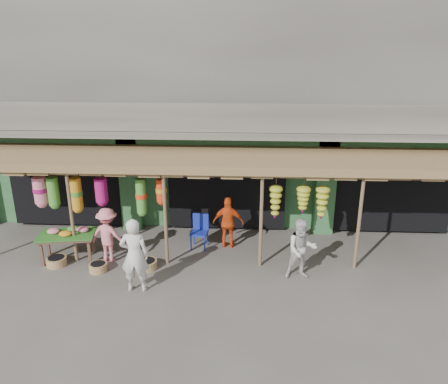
{
  "coord_description": "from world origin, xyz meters",
  "views": [
    {
      "loc": [
        0.59,
        -10.64,
        5.72
      ],
      "look_at": [
        -0.03,
        1.0,
        1.65
      ],
      "focal_mm": 35.0,
      "sensor_mm": 36.0,
      "label": 1
    }
  ],
  "objects_px": {
    "person_right": "(301,249)",
    "person_shopper": "(108,235)",
    "blue_chair": "(200,229)",
    "flower_table": "(67,235)",
    "person_front": "(134,255)",
    "person_vendor": "(228,223)"
  },
  "relations": [
    {
      "from": "person_front",
      "to": "person_shopper",
      "type": "relative_size",
      "value": 1.21
    },
    {
      "from": "blue_chair",
      "to": "person_right",
      "type": "distance_m",
      "value": 3.18
    },
    {
      "from": "blue_chair",
      "to": "person_right",
      "type": "relative_size",
      "value": 0.62
    },
    {
      "from": "person_right",
      "to": "person_vendor",
      "type": "xyz_separation_m",
      "value": [
        -1.89,
        1.63,
        -0.03
      ]
    },
    {
      "from": "person_right",
      "to": "person_vendor",
      "type": "height_order",
      "value": "person_right"
    },
    {
      "from": "blue_chair",
      "to": "person_right",
      "type": "height_order",
      "value": "person_right"
    },
    {
      "from": "flower_table",
      "to": "person_right",
      "type": "bearing_deg",
      "value": -15.55
    },
    {
      "from": "person_front",
      "to": "person_vendor",
      "type": "bearing_deg",
      "value": -133.24
    },
    {
      "from": "blue_chair",
      "to": "flower_table",
      "type": "bearing_deg",
      "value": -157.58
    },
    {
      "from": "person_front",
      "to": "person_right",
      "type": "relative_size",
      "value": 1.17
    },
    {
      "from": "flower_table",
      "to": "person_right",
      "type": "relative_size",
      "value": 1.01
    },
    {
      "from": "person_front",
      "to": "person_right",
      "type": "xyz_separation_m",
      "value": [
        4.0,
        0.81,
        -0.14
      ]
    },
    {
      "from": "flower_table",
      "to": "person_vendor",
      "type": "relative_size",
      "value": 1.05
    },
    {
      "from": "person_right",
      "to": "blue_chair",
      "type": "bearing_deg",
      "value": 142.64
    },
    {
      "from": "person_front",
      "to": "person_vendor",
      "type": "relative_size",
      "value": 1.22
    },
    {
      "from": "flower_table",
      "to": "blue_chair",
      "type": "height_order",
      "value": "blue_chair"
    },
    {
      "from": "person_front",
      "to": "person_shopper",
      "type": "height_order",
      "value": "person_front"
    },
    {
      "from": "person_vendor",
      "to": "person_shopper",
      "type": "relative_size",
      "value": 1.0
    },
    {
      "from": "person_right",
      "to": "person_shopper",
      "type": "distance_m",
      "value": 5.13
    },
    {
      "from": "person_right",
      "to": "person_shopper",
      "type": "xyz_separation_m",
      "value": [
        -5.09,
        0.62,
        -0.03
      ]
    },
    {
      "from": "person_shopper",
      "to": "blue_chair",
      "type": "bearing_deg",
      "value": -144.26
    },
    {
      "from": "person_vendor",
      "to": "person_front",
      "type": "bearing_deg",
      "value": 53.3
    }
  ]
}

